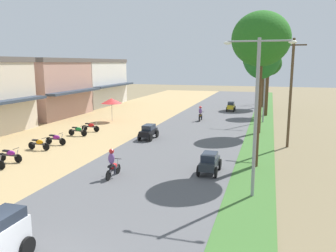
{
  "coord_description": "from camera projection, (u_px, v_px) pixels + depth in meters",
  "views": [
    {
      "loc": [
        6.36,
        -6.96,
        6.38
      ],
      "look_at": [
        -0.38,
        15.76,
        1.99
      ],
      "focal_mm": 36.69,
      "sensor_mm": 36.0,
      "label": 1
    }
  ],
  "objects": [
    {
      "name": "utility_pole_near",
      "position": [
        291.0,
        92.0,
        25.54
      ],
      "size": [
        1.8,
        0.2,
        8.14
      ],
      "color": "brown",
      "rests_on": "ground"
    },
    {
      "name": "streetlamp_near",
      "position": [
        256.0,
        107.0,
        15.77
      ],
      "size": [
        3.16,
        0.2,
        7.41
      ],
      "color": "gray",
      "rests_on": "median_strip"
    },
    {
      "name": "parked_motorbike_sixth",
      "position": [
        91.0,
        126.0,
        31.87
      ],
      "size": [
        1.8,
        0.54,
        0.94
      ],
      "color": "black",
      "rests_on": "dirt_shoulder"
    },
    {
      "name": "car_sedan_charcoal",
      "position": [
        210.0,
        162.0,
        19.78
      ],
      "size": [
        1.1,
        2.26,
        1.19
      ],
      "color": "#282D33",
      "rests_on": "road_strip"
    },
    {
      "name": "parked_motorbike_second",
      "position": [
        10.0,
        155.0,
        22.06
      ],
      "size": [
        1.8,
        0.54,
        0.94
      ],
      "color": "black",
      "rests_on": "dirt_shoulder"
    },
    {
      "name": "median_tree_fourth",
      "position": [
        266.0,
        51.0,
        48.03
      ],
      "size": [
        3.91,
        3.91,
        10.47
      ],
      "color": "#4C351E",
      "rests_on": "median_strip"
    },
    {
      "name": "parked_motorbike_fourth",
      "position": [
        56.0,
        138.0,
        26.73
      ],
      "size": [
        1.8,
        0.54,
        0.94
      ],
      "color": "black",
      "rests_on": "dirt_shoulder"
    },
    {
      "name": "median_tree_third",
      "position": [
        268.0,
        64.0,
        40.54
      ],
      "size": [
        3.16,
        3.16,
        7.67
      ],
      "color": "#4C351E",
      "rests_on": "median_strip"
    },
    {
      "name": "car_sedan_black",
      "position": [
        149.0,
        131.0,
        28.63
      ],
      "size": [
        1.1,
        2.26,
        1.19
      ],
      "color": "black",
      "rests_on": "road_strip"
    },
    {
      "name": "vendor_umbrella",
      "position": [
        112.0,
        101.0,
        37.05
      ],
      "size": [
        2.2,
        2.2,
        2.52
      ],
      "color": "#99999E",
      "rests_on": "dirt_shoulder"
    },
    {
      "name": "car_hatchback_yellow",
      "position": [
        231.0,
        106.0,
        45.09
      ],
      "size": [
        1.04,
        2.0,
        1.23
      ],
      "color": "gold",
      "rests_on": "road_strip"
    },
    {
      "name": "motorbike_foreground_rider",
      "position": [
        113.0,
        164.0,
        18.98
      ],
      "size": [
        0.54,
        1.8,
        1.66
      ],
      "color": "black",
      "rests_on": "road_strip"
    },
    {
      "name": "median_tree_nearest",
      "position": [
        261.0,
        40.0,
        19.88
      ],
      "size": [
        3.39,
        3.39,
        9.25
      ],
      "color": "#4C351E",
      "rests_on": "median_strip"
    },
    {
      "name": "median_tree_second",
      "position": [
        262.0,
        56.0,
        30.08
      ],
      "size": [
        3.36,
        3.36,
        9.07
      ],
      "color": "#4C351E",
      "rests_on": "median_strip"
    },
    {
      "name": "parked_motorbike_third",
      "position": [
        39.0,
        143.0,
        25.1
      ],
      "size": [
        1.8,
        0.54,
        0.94
      ],
      "color": "black",
      "rests_on": "dirt_shoulder"
    },
    {
      "name": "motorbike_ahead_second",
      "position": [
        201.0,
        114.0,
        37.56
      ],
      "size": [
        0.54,
        1.8,
        1.66
      ],
      "color": "black",
      "rests_on": "road_strip"
    },
    {
      "name": "shophouse_mid",
      "position": [
        41.0,
        87.0,
        41.06
      ],
      "size": [
        9.59,
        9.97,
        6.9
      ],
      "color": "tan",
      "rests_on": "ground"
    },
    {
      "name": "parked_motorbike_fifth",
      "position": [
        78.0,
        130.0,
        29.97
      ],
      "size": [
        1.8,
        0.54,
        0.94
      ],
      "color": "black",
      "rests_on": "dirt_shoulder"
    },
    {
      "name": "streetlamp_mid",
      "position": [
        265.0,
        78.0,
        36.21
      ],
      "size": [
        3.16,
        0.2,
        8.21
      ],
      "color": "gray",
      "rests_on": "median_strip"
    },
    {
      "name": "shophouse_far",
      "position": [
        89.0,
        82.0,
        51.99
      ],
      "size": [
        8.67,
        11.54,
        6.9
      ],
      "color": "silver",
      "rests_on": "ground"
    },
    {
      "name": "streetlamp_far",
      "position": [
        267.0,
        73.0,
        53.89
      ],
      "size": [
        3.16,
        0.2,
        8.31
      ],
      "color": "gray",
      "rests_on": "median_strip"
    }
  ]
}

